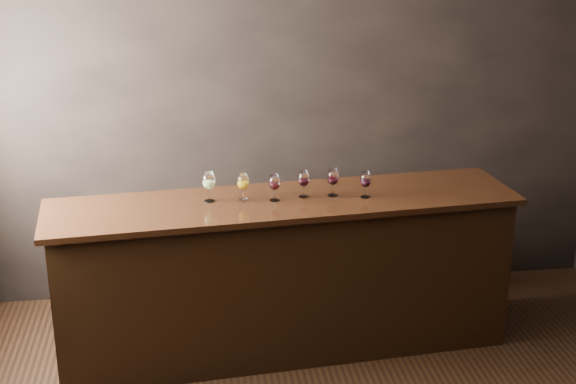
{
  "coord_description": "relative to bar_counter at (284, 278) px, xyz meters",
  "views": [
    {
      "loc": [
        -0.77,
        -3.61,
        2.88
      ],
      "look_at": [
        -0.1,
        1.29,
        1.14
      ],
      "focal_mm": 50.0,
      "sensor_mm": 36.0,
      "label": 1
    }
  ],
  "objects": [
    {
      "name": "back_bar_shelf",
      "position": [
        -0.44,
        0.74,
        -0.14
      ],
      "size": [
        2.16,
        0.4,
        0.78
      ],
      "primitive_type": "cube",
      "color": "black",
      "rests_on": "ground"
    },
    {
      "name": "glass_red_c",
      "position": [
        0.33,
        0.03,
        0.69
      ],
      "size": [
        0.08,
        0.08,
        0.18
      ],
      "color": "white",
      "rests_on": "bar_top"
    },
    {
      "name": "bar_counter",
      "position": [
        0.0,
        0.0,
        0.0
      ],
      "size": [
        3.06,
        0.91,
        1.05
      ],
      "primitive_type": "cube",
      "rotation": [
        0.0,
        0.0,
        0.09
      ],
      "color": "black",
      "rests_on": "ground"
    },
    {
      "name": "glass_white",
      "position": [
        -0.49,
        0.03,
        0.7
      ],
      "size": [
        0.09,
        0.09,
        0.2
      ],
      "color": "white",
      "rests_on": "bar_top"
    },
    {
      "name": "glass_red_d",
      "position": [
        0.54,
        -0.03,
        0.68
      ],
      "size": [
        0.07,
        0.07,
        0.17
      ],
      "color": "white",
      "rests_on": "bar_top"
    },
    {
      "name": "glass_amber",
      "position": [
        -0.27,
        0.03,
        0.69
      ],
      "size": [
        0.08,
        0.08,
        0.18
      ],
      "color": "white",
      "rests_on": "bar_top"
    },
    {
      "name": "glass_red_a",
      "position": [
        -0.06,
        -0.01,
        0.69
      ],
      "size": [
        0.08,
        0.08,
        0.18
      ],
      "color": "white",
      "rests_on": "bar_top"
    },
    {
      "name": "room_shell",
      "position": [
        -0.11,
        -1.18,
        1.28
      ],
      "size": [
        5.02,
        4.52,
        2.81
      ],
      "color": "black",
      "rests_on": "ground"
    },
    {
      "name": "bar_top",
      "position": [
        -0.0,
        0.0,
        0.55
      ],
      "size": [
        3.16,
        0.99,
        0.04
      ],
      "primitive_type": "cube",
      "rotation": [
        0.0,
        0.0,
        0.09
      ],
      "color": "black",
      "rests_on": "bar_counter"
    },
    {
      "name": "glass_red_b",
      "position": [
        0.13,
        0.03,
        0.69
      ],
      "size": [
        0.08,
        0.08,
        0.18
      ],
      "color": "white",
      "rests_on": "bar_top"
    }
  ]
}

